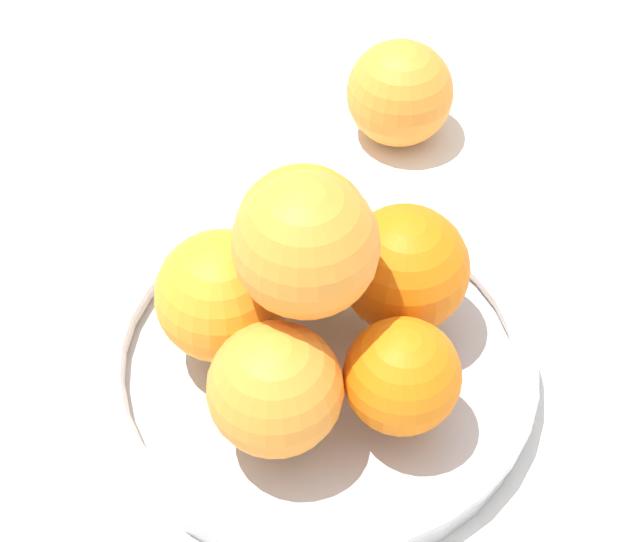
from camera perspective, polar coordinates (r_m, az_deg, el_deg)
name	(u,v)px	position (r m, az deg, el deg)	size (l,w,h in m)	color
ground_plane	(320,380)	(0.66, 0.00, -5.82)	(4.00, 4.00, 0.00)	silver
fruit_bowl	(320,365)	(0.65, 0.00, -5.03)	(0.26, 0.26, 0.03)	silver
orange_pile	(312,289)	(0.60, -0.40, -0.98)	(0.19, 0.18, 0.14)	orange
stray_orange	(400,93)	(0.80, 4.28, 9.45)	(0.08, 0.08, 0.08)	orange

